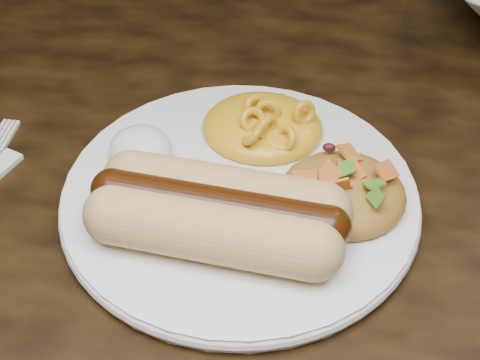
# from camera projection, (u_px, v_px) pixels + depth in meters

# --- Properties ---
(table) EXTENTS (1.60, 0.90, 0.75)m
(table) POSITION_uv_depth(u_px,v_px,m) (271.00, 187.00, 0.64)
(table) COLOR black
(table) RESTS_ON floor
(plate) EXTENTS (0.28, 0.28, 0.01)m
(plate) POSITION_uv_depth(u_px,v_px,m) (240.00, 197.00, 0.49)
(plate) COLOR white
(plate) RESTS_ON table
(hotdog) EXTENTS (0.14, 0.08, 0.04)m
(hotdog) POSITION_uv_depth(u_px,v_px,m) (218.00, 212.00, 0.45)
(hotdog) COLOR #E8CE85
(hotdog) RESTS_ON plate
(mac_and_cheese) EXTENTS (0.11, 0.10, 0.03)m
(mac_and_cheese) POSITION_uv_depth(u_px,v_px,m) (263.00, 113.00, 0.52)
(mac_and_cheese) COLOR #FEAE26
(mac_and_cheese) RESTS_ON plate
(sour_cream) EXTENTS (0.05, 0.05, 0.03)m
(sour_cream) POSITION_uv_depth(u_px,v_px,m) (140.00, 143.00, 0.51)
(sour_cream) COLOR white
(sour_cream) RESTS_ON plate
(taco_salad) EXTENTS (0.08, 0.08, 0.04)m
(taco_salad) POSITION_uv_depth(u_px,v_px,m) (344.00, 185.00, 0.47)
(taco_salad) COLOR #CC4522
(taco_salad) RESTS_ON plate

